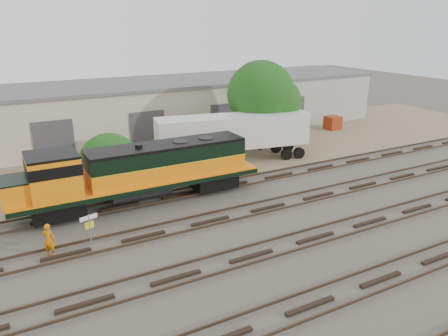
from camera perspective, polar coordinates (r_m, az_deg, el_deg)
name	(u,v)px	position (r m, az deg, el deg)	size (l,w,h in m)	color
ground	(223,233)	(24.22, -0.19, -8.45)	(140.00, 140.00, 0.00)	#47423A
dirt_strip	(138,160)	(37.15, -11.22, 1.06)	(80.00, 16.00, 0.02)	#726047
tracks	(251,256)	(21.90, 3.61, -11.40)	(80.00, 20.40, 0.28)	black
warehouse	(111,112)	(43.99, -14.59, 7.11)	(58.40, 10.40, 5.30)	beige
locomotive	(136,172)	(27.50, -11.43, -0.48)	(15.66, 2.75, 3.76)	black
sign_post	(90,227)	(22.35, -17.15, -7.39)	(0.88, 0.26, 2.19)	gray
worker	(49,240)	(23.30, -21.90, -8.69)	(0.63, 0.41, 1.73)	orange
semi_trailer	(237,132)	(35.61, 1.70, 4.69)	(12.77, 4.73, 3.85)	silver
dumpster_blue	(275,122)	(46.98, 6.62, 5.93)	(1.60, 1.50, 1.50)	#163198
dumpster_red	(333,123)	(48.19, 14.02, 5.76)	(1.50, 1.40, 1.40)	maroon
tree_mid	(114,165)	(30.48, -14.21, 0.33)	(4.40, 4.19, 4.19)	#382619
tree_east	(265,96)	(38.34, 5.40, 9.29)	(6.16, 5.86, 7.91)	#382619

